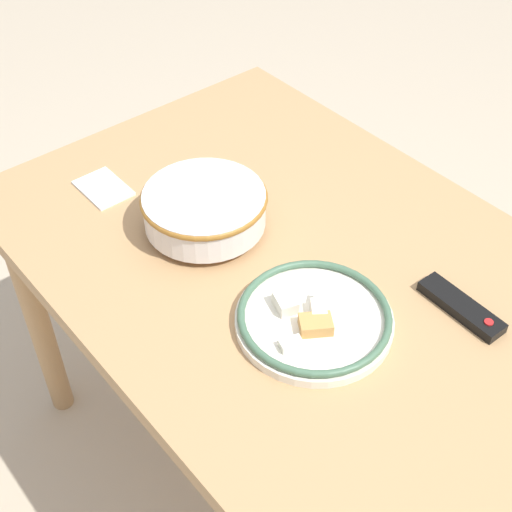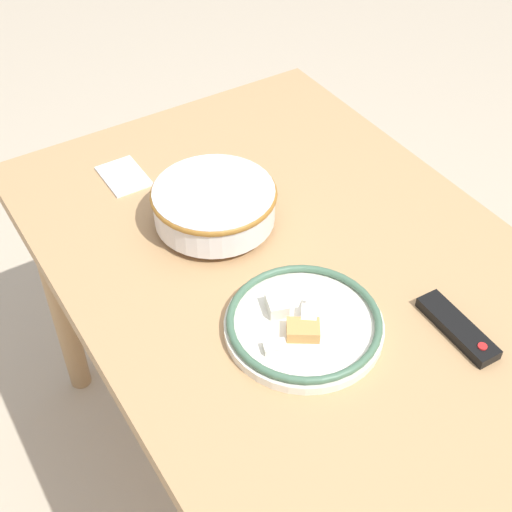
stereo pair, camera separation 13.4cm
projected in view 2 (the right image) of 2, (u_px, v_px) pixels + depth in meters
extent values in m
plane|color=#B7A88E|center=(283.00, 462.00, 1.93)|extent=(8.00, 8.00, 0.00)
cube|color=tan|center=(293.00, 263.00, 1.42)|extent=(1.23, 0.86, 0.04)
cylinder|color=tan|center=(58.00, 297.00, 1.88)|extent=(0.06, 0.06, 0.73)
cylinder|color=tan|center=(286.00, 205.00, 2.16)|extent=(0.06, 0.06, 0.73)
cylinder|color=silver|center=(215.00, 221.00, 1.47)|extent=(0.11, 0.11, 0.02)
cylinder|color=silver|center=(214.00, 204.00, 1.44)|extent=(0.25, 0.25, 0.07)
cylinder|color=#C67A33|center=(214.00, 206.00, 1.44)|extent=(0.22, 0.22, 0.06)
torus|color=#936023|center=(214.00, 193.00, 1.42)|extent=(0.26, 0.26, 0.01)
cylinder|color=silver|center=(304.00, 326.00, 1.26)|extent=(0.28, 0.28, 0.02)
torus|color=#42664C|center=(304.00, 320.00, 1.25)|extent=(0.27, 0.27, 0.01)
cube|color=silver|center=(312.00, 310.00, 1.26)|extent=(0.05, 0.05, 0.02)
cube|color=tan|center=(303.00, 330.00, 1.23)|extent=(0.07, 0.07, 0.02)
cube|color=silver|center=(309.00, 316.00, 1.25)|extent=(0.05, 0.05, 0.02)
cube|color=silver|center=(277.00, 305.00, 1.27)|extent=(0.06, 0.05, 0.03)
cube|color=silver|center=(275.00, 347.00, 1.20)|extent=(0.03, 0.04, 0.01)
cube|color=black|center=(457.00, 328.00, 1.26)|extent=(0.17, 0.05, 0.02)
cylinder|color=red|center=(483.00, 346.00, 1.21)|extent=(0.02, 0.02, 0.00)
cube|color=white|center=(124.00, 176.00, 1.59)|extent=(0.12, 0.09, 0.01)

